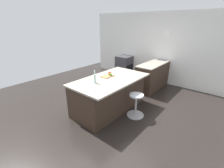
{
  "coord_description": "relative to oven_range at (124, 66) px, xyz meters",
  "views": [
    {
      "loc": [
        3.05,
        2.68,
        2.27
      ],
      "look_at": [
        0.1,
        0.23,
        0.76
      ],
      "focal_mm": 25.13,
      "sensor_mm": 36.0,
      "label": 1
    }
  ],
  "objects": [
    {
      "name": "ground_plane",
      "position": [
        2.52,
        1.25,
        -0.45
      ],
      "size": [
        7.73,
        7.73,
        0.0
      ],
      "primitive_type": "plane",
      "color": "black"
    },
    {
      "name": "interior_partition_left",
      "position": [
        -0.35,
        1.25,
        0.88
      ],
      "size": [
        0.15,
        5.94,
        2.65
      ],
      "color": "silver",
      "rests_on": "ground_plane"
    },
    {
      "name": "sink_cabinet",
      "position": [
        -0.0,
        1.61,
        0.02
      ],
      "size": [
        2.53,
        0.6,
        1.21
      ],
      "color": "#38281E",
      "rests_on": "ground_plane"
    },
    {
      "name": "oven_range",
      "position": [
        0.0,
        0.0,
        0.0
      ],
      "size": [
        0.6,
        0.61,
        0.9
      ],
      "color": "#38383D",
      "rests_on": "ground_plane"
    },
    {
      "name": "kitchen_island",
      "position": [
        2.62,
        1.38,
        0.0
      ],
      "size": [
        2.12,
        1.18,
        0.9
      ],
      "color": "#38281E",
      "rests_on": "ground_plane"
    },
    {
      "name": "stool_by_window",
      "position": [
        2.47,
        2.14,
        -0.17
      ],
      "size": [
        0.44,
        0.44,
        0.6
      ],
      "color": "#B7B7BC",
      "rests_on": "ground_plane"
    },
    {
      "name": "cutting_board",
      "position": [
        2.53,
        1.24,
        0.46
      ],
      "size": [
        0.36,
        0.24,
        0.02
      ],
      "primitive_type": "cube",
      "color": "olive",
      "rests_on": "kitchen_island"
    },
    {
      "name": "apple_red",
      "position": [
        2.42,
        1.23,
        0.51
      ],
      "size": [
        0.09,
        0.09,
        0.09
      ],
      "primitive_type": "sphere",
      "color": "red",
      "rests_on": "cutting_board"
    },
    {
      "name": "apple_green",
      "position": [
        2.47,
        1.3,
        0.5
      ],
      "size": [
        0.07,
        0.07,
        0.07
      ],
      "primitive_type": "sphere",
      "color": "#609E2D",
      "rests_on": "cutting_board"
    },
    {
      "name": "water_bottle",
      "position": [
        3.09,
        1.33,
        0.57
      ],
      "size": [
        0.06,
        0.06,
        0.31
      ],
      "color": "silver",
      "rests_on": "kitchen_island"
    }
  ]
}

